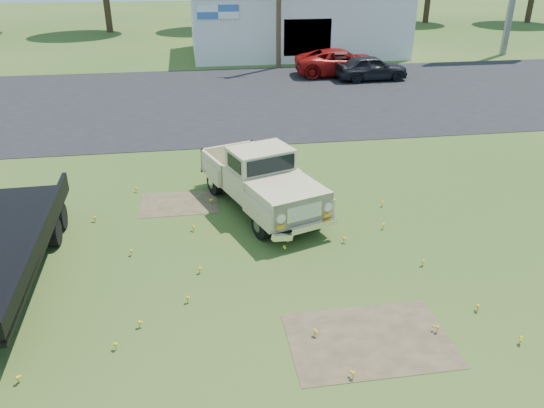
% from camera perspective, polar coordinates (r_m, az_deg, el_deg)
% --- Properties ---
extents(ground, '(140.00, 140.00, 0.00)m').
position_cam_1_polar(ground, '(12.41, -0.63, -6.26)').
color(ground, '#314F19').
rests_on(ground, ground).
extents(asphalt_lot, '(90.00, 14.00, 0.02)m').
position_cam_1_polar(asphalt_lot, '(26.29, -5.49, 11.16)').
color(asphalt_lot, black).
rests_on(asphalt_lot, ground).
extents(dirt_patch_a, '(3.00, 2.00, 0.01)m').
position_cam_1_polar(dirt_patch_a, '(10.35, 10.40, -14.20)').
color(dirt_patch_a, '#473A26').
rests_on(dirt_patch_a, ground).
extents(dirt_patch_b, '(2.20, 1.60, 0.01)m').
position_cam_1_polar(dirt_patch_b, '(15.40, -9.93, 0.06)').
color(dirt_patch_b, '#473A26').
rests_on(dirt_patch_b, ground).
extents(commercial_building, '(14.20, 8.20, 4.15)m').
position_cam_1_polar(commercial_building, '(38.41, 2.52, 19.05)').
color(commercial_building, white).
rests_on(commercial_building, ground).
extents(vintage_pickup_truck, '(3.43, 5.28, 1.79)m').
position_cam_1_polar(vintage_pickup_truck, '(14.52, -1.21, 2.71)').
color(vintage_pickup_truck, '#C3B783').
rests_on(vintage_pickup_truck, ground).
extents(red_pickup, '(5.37, 2.71, 1.46)m').
position_cam_1_polar(red_pickup, '(31.48, 7.45, 14.85)').
color(red_pickup, maroon).
rests_on(red_pickup, ground).
extents(dark_sedan, '(4.00, 1.75, 1.34)m').
position_cam_1_polar(dark_sedan, '(30.53, 10.64, 14.19)').
color(dark_sedan, black).
rests_on(dark_sedan, ground).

